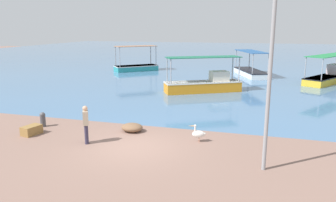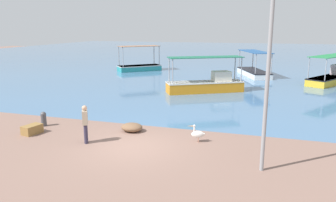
{
  "view_description": "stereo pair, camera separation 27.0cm",
  "coord_description": "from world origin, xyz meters",
  "px_view_note": "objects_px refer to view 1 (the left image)",
  "views": [
    {
      "loc": [
        5.06,
        -12.24,
        5.0
      ],
      "look_at": [
        0.65,
        3.1,
        1.36
      ],
      "focal_mm": 35.0,
      "sensor_mm": 36.0,
      "label": 1
    },
    {
      "loc": [
        5.32,
        -12.16,
        5.0
      ],
      "look_at": [
        0.65,
        3.1,
        1.36
      ],
      "focal_mm": 35.0,
      "sensor_mm": 36.0,
      "label": 2
    }
  ],
  "objects_px": {
    "fisherman_standing": "(86,123)",
    "cargo_crate": "(32,130)",
    "fishing_boat_far_right": "(136,66)",
    "fishing_boat_near_right": "(330,76)",
    "pelican": "(198,134)",
    "fishing_boat_center": "(205,84)",
    "net_pile": "(132,127)",
    "fishing_boat_near_left": "(250,71)",
    "mooring_bollard": "(43,119)",
    "lamp_post": "(270,69)"
  },
  "relations": [
    {
      "from": "fishing_boat_near_left",
      "to": "pelican",
      "type": "height_order",
      "value": "fishing_boat_near_left"
    },
    {
      "from": "fishing_boat_far_right",
      "to": "fisherman_standing",
      "type": "distance_m",
      "value": 24.15
    },
    {
      "from": "lamp_post",
      "to": "fishing_boat_near_left",
      "type": "bearing_deg",
      "value": 93.39
    },
    {
      "from": "fishing_boat_near_left",
      "to": "fisherman_standing",
      "type": "xyz_separation_m",
      "value": [
        -6.06,
        -22.79,
        0.41
      ]
    },
    {
      "from": "pelican",
      "to": "fisherman_standing",
      "type": "bearing_deg",
      "value": -161.77
    },
    {
      "from": "fishing_boat_far_right",
      "to": "mooring_bollard",
      "type": "distance_m",
      "value": 21.85
    },
    {
      "from": "fishing_boat_center",
      "to": "fisherman_standing",
      "type": "height_order",
      "value": "fishing_boat_center"
    },
    {
      "from": "net_pile",
      "to": "cargo_crate",
      "type": "xyz_separation_m",
      "value": [
        -4.41,
        -1.72,
        0.01
      ]
    },
    {
      "from": "fishing_boat_center",
      "to": "fishing_boat_near_right",
      "type": "bearing_deg",
      "value": 36.62
    },
    {
      "from": "lamp_post",
      "to": "fishing_boat_far_right",
      "type": "bearing_deg",
      "value": 120.88
    },
    {
      "from": "cargo_crate",
      "to": "lamp_post",
      "type": "bearing_deg",
      "value": -5.53
    },
    {
      "from": "fishing_boat_far_right",
      "to": "net_pile",
      "type": "distance_m",
      "value": 22.59
    },
    {
      "from": "lamp_post",
      "to": "fishing_boat_near_right",
      "type": "bearing_deg",
      "value": 74.84
    },
    {
      "from": "fishing_boat_near_right",
      "to": "lamp_post",
      "type": "bearing_deg",
      "value": -105.16
    },
    {
      "from": "fishing_boat_center",
      "to": "fisherman_standing",
      "type": "bearing_deg",
      "value": -102.92
    },
    {
      "from": "fisherman_standing",
      "to": "fishing_boat_near_left",
      "type": "bearing_deg",
      "value": 75.11
    },
    {
      "from": "pelican",
      "to": "net_pile",
      "type": "relative_size",
      "value": 0.76
    },
    {
      "from": "fishing_boat_far_right",
      "to": "lamp_post",
      "type": "relative_size",
      "value": 0.76
    },
    {
      "from": "lamp_post",
      "to": "fisherman_standing",
      "type": "relative_size",
      "value": 3.83
    },
    {
      "from": "fishing_boat_near_left",
      "to": "pelican",
      "type": "relative_size",
      "value": 7.73
    },
    {
      "from": "fishing_boat_near_right",
      "to": "cargo_crate",
      "type": "distance_m",
      "value": 25.94
    },
    {
      "from": "fishing_boat_near_right",
      "to": "fishing_boat_far_right",
      "type": "bearing_deg",
      "value": 172.45
    },
    {
      "from": "fisherman_standing",
      "to": "net_pile",
      "type": "relative_size",
      "value": 1.6
    },
    {
      "from": "pelican",
      "to": "fisherman_standing",
      "type": "distance_m",
      "value": 4.94
    },
    {
      "from": "fishing_boat_near_right",
      "to": "net_pile",
      "type": "relative_size",
      "value": 6.43
    },
    {
      "from": "fishing_boat_near_left",
      "to": "cargo_crate",
      "type": "distance_m",
      "value": 24.24
    },
    {
      "from": "fishing_boat_near_right",
      "to": "cargo_crate",
      "type": "height_order",
      "value": "fishing_boat_near_right"
    },
    {
      "from": "fishing_boat_near_right",
      "to": "fisherman_standing",
      "type": "distance_m",
      "value": 24.39
    },
    {
      "from": "cargo_crate",
      "to": "pelican",
      "type": "bearing_deg",
      "value": 8.6
    },
    {
      "from": "fishing_boat_far_right",
      "to": "fisherman_standing",
      "type": "xyz_separation_m",
      "value": [
        6.8,
        -23.17,
        0.39
      ]
    },
    {
      "from": "fishing_boat_center",
      "to": "net_pile",
      "type": "height_order",
      "value": "fishing_boat_center"
    },
    {
      "from": "fishing_boat_far_right",
      "to": "fishing_boat_near_right",
      "type": "bearing_deg",
      "value": -7.55
    },
    {
      "from": "pelican",
      "to": "cargo_crate",
      "type": "distance_m",
      "value": 7.88
    },
    {
      "from": "fishing_boat_near_right",
      "to": "pelican",
      "type": "height_order",
      "value": "fishing_boat_near_right"
    },
    {
      "from": "net_pile",
      "to": "pelican",
      "type": "bearing_deg",
      "value": -9.13
    },
    {
      "from": "fishing_boat_near_right",
      "to": "fishing_boat_far_right",
      "type": "xyz_separation_m",
      "value": [
        -19.99,
        2.65,
        -0.08
      ]
    },
    {
      "from": "fisherman_standing",
      "to": "cargo_crate",
      "type": "distance_m",
      "value": 3.22
    },
    {
      "from": "mooring_bollard",
      "to": "fishing_boat_near_right",
      "type": "bearing_deg",
      "value": 48.76
    },
    {
      "from": "mooring_bollard",
      "to": "cargo_crate",
      "type": "bearing_deg",
      "value": -77.24
    },
    {
      "from": "lamp_post",
      "to": "mooring_bollard",
      "type": "bearing_deg",
      "value": 168.27
    },
    {
      "from": "fishing_boat_far_right",
      "to": "fisherman_standing",
      "type": "height_order",
      "value": "fishing_boat_far_right"
    },
    {
      "from": "mooring_bollard",
      "to": "fisherman_standing",
      "type": "relative_size",
      "value": 0.45
    },
    {
      "from": "fishing_boat_center",
      "to": "lamp_post",
      "type": "height_order",
      "value": "lamp_post"
    },
    {
      "from": "fishing_boat_center",
      "to": "net_pile",
      "type": "distance_m",
      "value": 10.98
    },
    {
      "from": "fishing_boat_near_right",
      "to": "fishing_boat_center",
      "type": "distance_m",
      "value": 12.74
    },
    {
      "from": "fishing_boat_near_left",
      "to": "lamp_post",
      "type": "height_order",
      "value": "lamp_post"
    },
    {
      "from": "lamp_post",
      "to": "net_pile",
      "type": "relative_size",
      "value": 6.12
    },
    {
      "from": "fishing_boat_center",
      "to": "fishing_boat_near_left",
      "type": "xyz_separation_m",
      "value": [
        3.1,
        9.87,
        -0.16
      ]
    },
    {
      "from": "fishing_boat_far_right",
      "to": "cargo_crate",
      "type": "height_order",
      "value": "fishing_boat_far_right"
    },
    {
      "from": "fishing_boat_near_left",
      "to": "mooring_bollard",
      "type": "relative_size",
      "value": 8.21
    }
  ]
}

